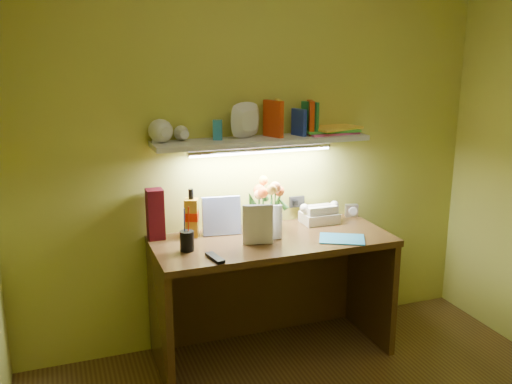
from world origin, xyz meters
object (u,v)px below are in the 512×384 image
at_px(telephone, 319,213).
at_px(desk_clock, 352,210).
at_px(desk, 272,297).
at_px(flower_bouquet, 267,203).
at_px(whisky_bottle, 191,213).

distance_m(telephone, desk_clock, 0.27).
xyz_separation_m(desk, desk_clock, (0.65, 0.23, 0.42)).
bearing_deg(telephone, flower_bouquet, -175.99).
bearing_deg(whisky_bottle, desk_clock, 1.48).
xyz_separation_m(telephone, desk_clock, (0.26, 0.05, -0.03)).
bearing_deg(desk, whisky_bottle, 155.18).
relative_size(desk, flower_bouquet, 4.17).
xyz_separation_m(desk, telephone, (0.39, 0.18, 0.44)).
distance_m(flower_bouquet, whisky_bottle, 0.46).
distance_m(desk, desk_clock, 0.80).
height_order(flower_bouquet, desk_clock, flower_bouquet).
height_order(desk, whisky_bottle, whisky_bottle).
xyz_separation_m(flower_bouquet, telephone, (0.37, 0.02, -0.10)).
distance_m(desk_clock, whisky_bottle, 1.09).
relative_size(flower_bouquet, telephone, 1.52).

